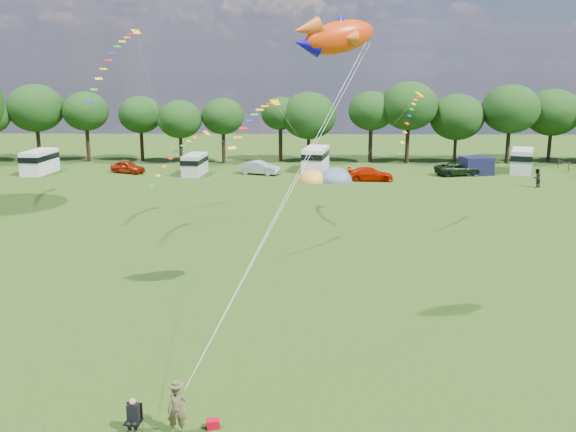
{
  "coord_description": "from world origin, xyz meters",
  "views": [
    {
      "loc": [
        0.69,
        -26.73,
        12.18
      ],
      "look_at": [
        0.0,
        8.0,
        4.0
      ],
      "focal_mm": 40.0,
      "sensor_mm": 36.0,
      "label": 1
    }
  ],
  "objects_px": {
    "car_c": "(370,174)",
    "camp_chair": "(133,412)",
    "tent_greyblue": "(335,181)",
    "campervan_d": "(522,160)",
    "car_a": "(128,167)",
    "fish_kite": "(333,37)",
    "car_b": "(259,168)",
    "campervan_c": "(316,158)",
    "campervan_b": "(195,164)",
    "campervan_a": "(40,161)",
    "kite_flyer": "(177,410)",
    "walker_a": "(537,178)",
    "car_d": "(458,169)",
    "tent_orange": "(312,181)"
  },
  "relations": [
    {
      "from": "car_c",
      "to": "campervan_a",
      "type": "bearing_deg",
      "value": 88.42
    },
    {
      "from": "car_d",
      "to": "campervan_c",
      "type": "relative_size",
      "value": 0.88
    },
    {
      "from": "car_d",
      "to": "camp_chair",
      "type": "xyz_separation_m",
      "value": [
        -23.49,
        -52.91,
        0.06
      ]
    },
    {
      "from": "car_d",
      "to": "campervan_b",
      "type": "height_order",
      "value": "campervan_b"
    },
    {
      "from": "fish_kite",
      "to": "camp_chair",
      "type": "bearing_deg",
      "value": -147.31
    },
    {
      "from": "car_a",
      "to": "campervan_c",
      "type": "xyz_separation_m",
      "value": [
        21.79,
        1.97,
        0.79
      ]
    },
    {
      "from": "tent_greyblue",
      "to": "fish_kite",
      "type": "relative_size",
      "value": 1.02
    },
    {
      "from": "fish_kite",
      "to": "car_a",
      "type": "bearing_deg",
      "value": 94.29
    },
    {
      "from": "campervan_b",
      "to": "camp_chair",
      "type": "distance_m",
      "value": 53.19
    },
    {
      "from": "car_d",
      "to": "campervan_d",
      "type": "distance_m",
      "value": 8.32
    },
    {
      "from": "car_b",
      "to": "campervan_c",
      "type": "bearing_deg",
      "value": -50.84
    },
    {
      "from": "campervan_c",
      "to": "camp_chair",
      "type": "xyz_separation_m",
      "value": [
        -7.37,
        -55.67,
        -0.71
      ]
    },
    {
      "from": "car_b",
      "to": "campervan_c",
      "type": "distance_m",
      "value": 7.05
    },
    {
      "from": "campervan_a",
      "to": "kite_flyer",
      "type": "xyz_separation_m",
      "value": [
        25.99,
        -53.35,
        -0.54
      ]
    },
    {
      "from": "car_c",
      "to": "car_d",
      "type": "height_order",
      "value": "car_d"
    },
    {
      "from": "campervan_c",
      "to": "camp_chair",
      "type": "relative_size",
      "value": 4.58
    },
    {
      "from": "car_a",
      "to": "car_d",
      "type": "relative_size",
      "value": 0.8
    },
    {
      "from": "campervan_a",
      "to": "campervan_d",
      "type": "relative_size",
      "value": 0.94
    },
    {
      "from": "kite_flyer",
      "to": "walker_a",
      "type": "bearing_deg",
      "value": 48.46
    },
    {
      "from": "tent_orange",
      "to": "tent_greyblue",
      "type": "height_order",
      "value": "tent_greyblue"
    },
    {
      "from": "campervan_d",
      "to": "tent_orange",
      "type": "distance_m",
      "value": 25.45
    },
    {
      "from": "car_a",
      "to": "fish_kite",
      "type": "height_order",
      "value": "fish_kite"
    },
    {
      "from": "campervan_a",
      "to": "camp_chair",
      "type": "bearing_deg",
      "value": -150.82
    },
    {
      "from": "campervan_c",
      "to": "fish_kite",
      "type": "relative_size",
      "value": 1.48
    },
    {
      "from": "tent_orange",
      "to": "kite_flyer",
      "type": "xyz_separation_m",
      "value": [
        -5.38,
        -48.85,
        0.88
      ]
    },
    {
      "from": "car_c",
      "to": "campervan_c",
      "type": "xyz_separation_m",
      "value": [
        -5.77,
        6.39,
        0.79
      ]
    },
    {
      "from": "car_c",
      "to": "campervan_c",
      "type": "relative_size",
      "value": 0.79
    },
    {
      "from": "campervan_b",
      "to": "campervan_a",
      "type": "bearing_deg",
      "value": 93.82
    },
    {
      "from": "campervan_b",
      "to": "walker_a",
      "type": "relative_size",
      "value": 2.55
    },
    {
      "from": "car_a",
      "to": "campervan_c",
      "type": "bearing_deg",
      "value": -60.34
    },
    {
      "from": "tent_greyblue",
      "to": "campervan_d",
      "type": "bearing_deg",
      "value": 15.9
    },
    {
      "from": "campervan_d",
      "to": "tent_orange",
      "type": "height_order",
      "value": "campervan_d"
    },
    {
      "from": "car_c",
      "to": "campervan_d",
      "type": "bearing_deg",
      "value": -67.06
    },
    {
      "from": "car_a",
      "to": "tent_orange",
      "type": "xyz_separation_m",
      "value": [
        21.27,
        -4.87,
        -0.69
      ]
    },
    {
      "from": "car_a",
      "to": "fish_kite",
      "type": "distance_m",
      "value": 50.48
    },
    {
      "from": "car_b",
      "to": "kite_flyer",
      "type": "distance_m",
      "value": 53.12
    },
    {
      "from": "tent_greyblue",
      "to": "kite_flyer",
      "type": "relative_size",
      "value": 2.34
    },
    {
      "from": "campervan_c",
      "to": "fish_kite",
      "type": "distance_m",
      "value": 47.4
    },
    {
      "from": "car_d",
      "to": "campervan_c",
      "type": "height_order",
      "value": "campervan_c"
    },
    {
      "from": "car_c",
      "to": "camp_chair",
      "type": "height_order",
      "value": "car_c"
    },
    {
      "from": "tent_greyblue",
      "to": "walker_a",
      "type": "relative_size",
      "value": 2.17
    },
    {
      "from": "campervan_d",
      "to": "camp_chair",
      "type": "height_order",
      "value": "campervan_d"
    },
    {
      "from": "car_c",
      "to": "camp_chair",
      "type": "xyz_separation_m",
      "value": [
        -13.14,
        -49.28,
        0.08
      ]
    },
    {
      "from": "camp_chair",
      "to": "campervan_c",
      "type": "bearing_deg",
      "value": 88.3
    },
    {
      "from": "camp_chair",
      "to": "walker_a",
      "type": "height_order",
      "value": "walker_a"
    },
    {
      "from": "tent_orange",
      "to": "walker_a",
      "type": "relative_size",
      "value": 1.74
    },
    {
      "from": "campervan_b",
      "to": "walker_a",
      "type": "distance_m",
      "value": 36.9
    },
    {
      "from": "fish_kite",
      "to": "walker_a",
      "type": "height_order",
      "value": "fish_kite"
    },
    {
      "from": "car_d",
      "to": "kite_flyer",
      "type": "bearing_deg",
      "value": 146.09
    },
    {
      "from": "campervan_c",
      "to": "car_d",
      "type": "bearing_deg",
      "value": -88.7
    }
  ]
}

